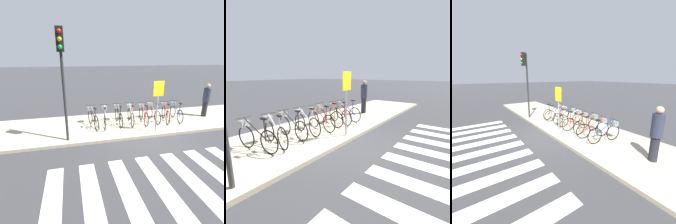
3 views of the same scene
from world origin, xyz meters
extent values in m
plane|color=#38383A|center=(0.00, 0.00, 0.00)|extent=(120.00, 120.00, 0.00)
cube|color=#B7A88E|center=(0.00, 1.63, 0.06)|extent=(17.60, 3.26, 0.12)
torus|color=black|center=(-2.02, 1.05, 0.45)|extent=(0.15, 0.66, 0.66)
torus|color=black|center=(-2.18, 1.94, 0.45)|extent=(0.15, 0.66, 0.66)
cylinder|color=black|center=(-2.10, 1.50, 0.72)|extent=(0.19, 0.92, 0.56)
cylinder|color=black|center=(-2.04, 1.17, 0.75)|extent=(0.04, 0.04, 0.60)
cube|color=black|center=(-2.04, 1.17, 1.07)|extent=(0.10, 0.21, 0.04)
cylinder|color=#262626|center=(-2.18, 1.94, 1.01)|extent=(0.46, 0.10, 0.02)
cube|color=gray|center=(-2.19, 1.99, 0.83)|extent=(0.27, 0.24, 0.18)
torus|color=black|center=(-1.65, 1.00, 0.45)|extent=(0.15, 0.66, 0.66)
torus|color=black|center=(-1.49, 1.89, 0.45)|extent=(0.15, 0.66, 0.66)
cylinder|color=silver|center=(-1.57, 1.45, 0.72)|extent=(0.19, 0.92, 0.56)
cylinder|color=silver|center=(-1.62, 1.12, 0.75)|extent=(0.04, 0.04, 0.60)
cube|color=black|center=(-1.62, 1.12, 1.07)|extent=(0.10, 0.21, 0.04)
cylinder|color=#262626|center=(-1.49, 1.89, 1.01)|extent=(0.46, 0.10, 0.02)
cube|color=gray|center=(-1.48, 1.94, 0.83)|extent=(0.27, 0.24, 0.18)
torus|color=black|center=(-0.90, 1.09, 0.45)|extent=(0.07, 0.66, 0.66)
torus|color=black|center=(-0.86, 2.00, 0.45)|extent=(0.07, 0.66, 0.66)
cylinder|color=black|center=(-0.88, 1.54, 0.72)|extent=(0.08, 0.93, 0.56)
cylinder|color=black|center=(-0.90, 1.21, 0.75)|extent=(0.03, 0.03, 0.60)
cube|color=black|center=(-0.90, 1.21, 1.07)|extent=(0.08, 0.20, 0.04)
cylinder|color=#262626|center=(-0.86, 2.00, 1.01)|extent=(0.46, 0.05, 0.02)
cube|color=gray|center=(-0.85, 2.05, 0.83)|extent=(0.25, 0.21, 0.18)
torus|color=black|center=(-0.37, 1.04, 0.45)|extent=(0.14, 0.66, 0.66)
torus|color=black|center=(-0.23, 1.94, 0.45)|extent=(0.14, 0.66, 0.66)
cylinder|color=beige|center=(-0.30, 1.49, 0.72)|extent=(0.18, 0.92, 0.56)
cylinder|color=beige|center=(-0.35, 1.16, 0.75)|extent=(0.04, 0.04, 0.60)
cube|color=black|center=(-0.35, 1.16, 1.07)|extent=(0.10, 0.21, 0.04)
cylinder|color=#262626|center=(-0.23, 1.94, 1.01)|extent=(0.46, 0.09, 0.02)
cube|color=gray|center=(-0.22, 1.99, 0.83)|extent=(0.27, 0.23, 0.18)
torus|color=black|center=(0.25, 0.94, 0.45)|extent=(0.12, 0.66, 0.66)
torus|color=black|center=(0.37, 1.84, 0.45)|extent=(0.12, 0.66, 0.66)
cylinder|color=red|center=(0.31, 1.39, 0.72)|extent=(0.16, 0.92, 0.56)
cylinder|color=red|center=(0.27, 1.06, 0.75)|extent=(0.04, 0.04, 0.60)
cube|color=black|center=(0.27, 1.06, 1.07)|extent=(0.10, 0.21, 0.04)
cylinder|color=#262626|center=(0.37, 1.84, 1.01)|extent=(0.46, 0.09, 0.02)
cube|color=gray|center=(0.38, 1.89, 0.83)|extent=(0.26, 0.23, 0.18)
torus|color=black|center=(0.89, 1.08, 0.45)|extent=(0.05, 0.66, 0.66)
torus|color=black|center=(0.91, 1.99, 0.45)|extent=(0.05, 0.66, 0.66)
cylinder|color=olive|center=(0.90, 1.54, 0.72)|extent=(0.05, 0.93, 0.56)
cylinder|color=olive|center=(0.89, 1.21, 0.75)|extent=(0.03, 0.03, 0.60)
cube|color=black|center=(0.89, 1.21, 1.07)|extent=(0.07, 0.20, 0.04)
cylinder|color=#262626|center=(0.91, 1.99, 1.01)|extent=(0.46, 0.04, 0.02)
cube|color=gray|center=(0.91, 2.04, 0.83)|extent=(0.24, 0.21, 0.18)
torus|color=black|center=(1.34, 0.93, 0.45)|extent=(0.23, 0.65, 0.66)
torus|color=black|center=(1.60, 1.80, 0.45)|extent=(0.23, 0.65, 0.66)
cylinder|color=red|center=(1.47, 1.37, 0.72)|extent=(0.30, 0.90, 0.56)
cylinder|color=red|center=(1.38, 1.05, 0.75)|extent=(0.04, 0.04, 0.60)
cube|color=black|center=(1.38, 1.05, 1.07)|extent=(0.12, 0.21, 0.04)
cylinder|color=#262626|center=(1.60, 1.80, 1.01)|extent=(0.45, 0.16, 0.02)
cube|color=gray|center=(1.62, 1.85, 0.83)|extent=(0.29, 0.26, 0.18)
torus|color=black|center=(1.99, 0.94, 0.45)|extent=(0.16, 0.66, 0.66)
torus|color=black|center=(2.16, 1.83, 0.45)|extent=(0.16, 0.66, 0.66)
cylinder|color=navy|center=(2.08, 1.39, 0.72)|extent=(0.20, 0.92, 0.56)
cylinder|color=navy|center=(2.02, 1.06, 0.75)|extent=(0.04, 0.04, 0.60)
cube|color=black|center=(2.02, 1.06, 1.07)|extent=(0.11, 0.21, 0.04)
cylinder|color=#262626|center=(2.16, 1.83, 1.01)|extent=(0.46, 0.11, 0.02)
cube|color=gray|center=(2.17, 1.88, 0.83)|extent=(0.27, 0.24, 0.18)
cylinder|color=#23232D|center=(3.89, 1.57, 0.52)|extent=(0.26, 0.26, 0.80)
cylinder|color=#2D3347|center=(3.89, 1.57, 1.28)|extent=(0.34, 0.34, 0.71)
sphere|color=tan|center=(3.89, 1.57, 1.75)|extent=(0.23, 0.23, 0.23)
cylinder|color=#2D2D2D|center=(-3.23, 0.35, 2.10)|extent=(0.10, 0.10, 3.95)
cube|color=black|center=(-3.23, 0.17, 3.70)|extent=(0.24, 0.20, 0.75)
sphere|color=red|center=(-3.23, 0.07, 3.92)|extent=(0.14, 0.14, 0.14)
sphere|color=gold|center=(-3.23, 0.07, 3.69)|extent=(0.14, 0.14, 0.14)
sphere|color=green|center=(-3.23, 0.07, 3.46)|extent=(0.14, 0.14, 0.14)
cylinder|color=#99999E|center=(0.40, 0.30, 1.19)|extent=(0.06, 0.06, 2.15)
cube|color=yellow|center=(0.40, 0.28, 1.97)|extent=(0.44, 0.03, 0.60)
camera|label=1|loc=(-3.02, -5.96, 3.16)|focal=28.00mm
camera|label=2|loc=(-4.32, -2.97, 2.19)|focal=28.00mm
camera|label=3|loc=(5.80, -3.15, 2.72)|focal=24.00mm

